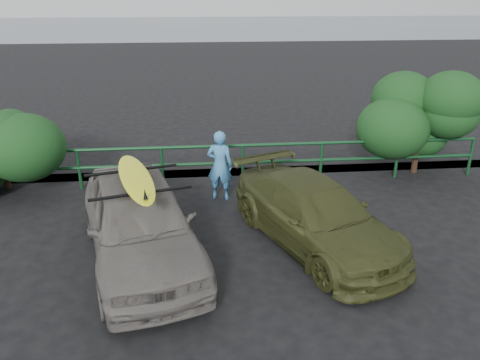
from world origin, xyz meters
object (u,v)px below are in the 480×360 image
object	(u,v)px
olive_vehicle	(315,215)
man	(220,165)
guardrail	(203,165)
surfboard	(136,178)
sedan	(140,222)

from	to	relation	value
olive_vehicle	man	bearing A→B (deg)	104.62
guardrail	olive_vehicle	bearing A→B (deg)	-56.97
surfboard	guardrail	bearing A→B (deg)	56.43
olive_vehicle	guardrail	bearing A→B (deg)	101.39
guardrail	olive_vehicle	world-z (taller)	olive_vehicle
olive_vehicle	man	world-z (taller)	man
sedan	man	xyz separation A→B (m)	(1.56, 2.56, 0.07)
guardrail	man	size ratio (longest dim) A/B	8.52
sedan	olive_vehicle	distance (m)	3.25
olive_vehicle	sedan	bearing A→B (deg)	163.36
man	surfboard	size ratio (longest dim) A/B	0.67
sedan	surfboard	xyz separation A→B (m)	(0.00, 0.00, 0.85)
guardrail	surfboard	world-z (taller)	surfboard
sedan	surfboard	bearing A→B (deg)	0.00
man	surfboard	distance (m)	3.10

